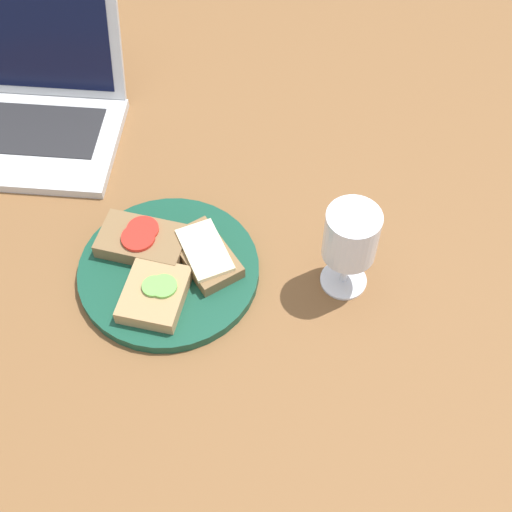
# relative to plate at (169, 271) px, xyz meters

# --- Properties ---
(wooden_table) EXTENTS (1.40, 1.40, 0.03)m
(wooden_table) POSITION_rel_plate_xyz_m (0.05, -0.02, -0.02)
(wooden_table) COLOR brown
(wooden_table) RESTS_ON ground
(plate) EXTENTS (0.24, 0.24, 0.02)m
(plate) POSITION_rel_plate_xyz_m (0.00, 0.00, 0.00)
(plate) COLOR #144733
(plate) RESTS_ON wooden_table
(sandwich_with_cucumber) EXTENTS (0.09, 0.10, 0.03)m
(sandwich_with_cucumber) POSITION_rel_plate_xyz_m (-0.01, -0.05, 0.02)
(sandwich_with_cucumber) COLOR #A88456
(sandwich_with_cucumber) RESTS_ON plate
(sandwich_with_cheese) EXTENTS (0.11, 0.12, 0.03)m
(sandwich_with_cheese) POSITION_rel_plate_xyz_m (0.05, 0.02, 0.02)
(sandwich_with_cheese) COLOR brown
(sandwich_with_cheese) RESTS_ON plate
(sandwich_with_tomato) EXTENTS (0.13, 0.09, 0.03)m
(sandwich_with_tomato) POSITION_rel_plate_xyz_m (-0.04, 0.03, 0.02)
(sandwich_with_tomato) COLOR brown
(sandwich_with_tomato) RESTS_ON plate
(wine_glass) EXTENTS (0.07, 0.07, 0.14)m
(wine_glass) POSITION_rel_plate_xyz_m (0.24, 0.01, 0.09)
(wine_glass) COLOR white
(wine_glass) RESTS_ON wooden_table
(laptop) EXTENTS (0.33, 0.26, 0.20)m
(laptop) POSITION_rel_plate_xyz_m (-0.28, 0.27, 0.04)
(laptop) COLOR silver
(laptop) RESTS_ON wooden_table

